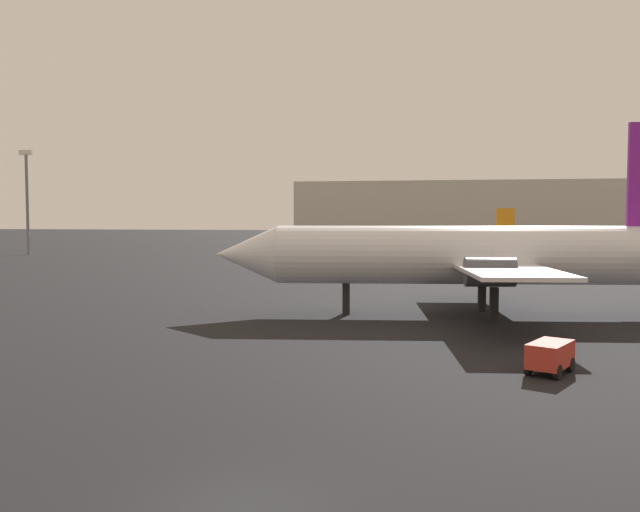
# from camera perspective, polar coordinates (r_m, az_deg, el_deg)

# --- Properties ---
(ground_plane) EXTENTS (600.00, 600.00, 0.00)m
(ground_plane) POSITION_cam_1_polar(r_m,az_deg,el_deg) (15.44, -6.89, -21.18)
(ground_plane) COLOR black
(airplane_on_taxiway) EXTENTS (33.59, 22.37, 12.44)m
(airplane_on_taxiway) POSITION_cam_1_polar(r_m,az_deg,el_deg) (43.70, 13.20, 0.08)
(airplane_on_taxiway) COLOR white
(airplane_on_taxiway) RESTS_ON ground_plane
(airplane_far_left) EXTENTS (23.98, 17.77, 7.53)m
(airplane_far_left) POSITION_cam_1_polar(r_m,az_deg,el_deg) (84.21, 10.22, 0.62)
(airplane_far_left) COLOR white
(airplane_far_left) RESTS_ON ground_plane
(baggage_cart) EXTENTS (2.27, 2.73, 1.30)m
(baggage_cart) POSITION_cam_1_polar(r_m,az_deg,el_deg) (28.69, 19.42, -8.16)
(baggage_cart) COLOR red
(baggage_cart) RESTS_ON ground_plane
(light_mast_left) EXTENTS (2.40, 0.50, 17.74)m
(light_mast_left) POSITION_cam_1_polar(r_m,az_deg,el_deg) (122.17, -24.17, 4.85)
(light_mast_left) COLOR slate
(light_mast_left) RESTS_ON ground_plane
(terminal_building) EXTENTS (74.41, 25.88, 13.88)m
(terminal_building) POSITION_cam_1_polar(r_m,az_deg,el_deg) (148.31, 13.01, 3.53)
(terminal_building) COLOR beige
(terminal_building) RESTS_ON ground_plane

